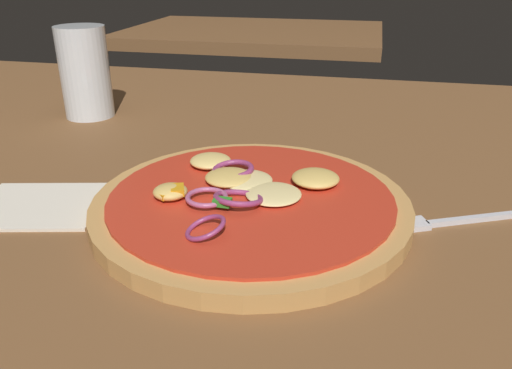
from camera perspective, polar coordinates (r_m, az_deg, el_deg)
dining_table at (r=0.51m, az=-4.18°, el=-2.58°), size 1.40×1.09×0.04m
pizza at (r=0.46m, az=-0.64°, el=-2.04°), size 0.29×0.29×0.03m
fork at (r=0.48m, az=22.18°, el=-3.62°), size 0.18×0.09×0.01m
beer_glass at (r=0.77m, az=-18.71°, el=11.32°), size 0.07×0.07×0.13m
napkin at (r=0.52m, az=-23.29°, el=-2.18°), size 0.13×0.12×0.00m
background_table at (r=1.68m, az=-0.21°, el=16.65°), size 0.80×0.58×0.04m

